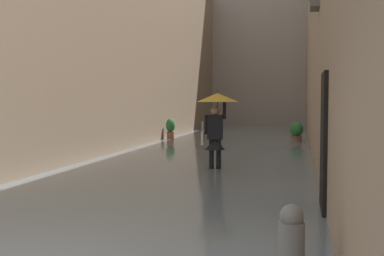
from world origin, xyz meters
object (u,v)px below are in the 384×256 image
(potted_plant_mid_right, at_px, (170,128))
(mooring_bollard, at_px, (291,246))
(potted_plant_far_left, at_px, (297,132))
(person_wading, at_px, (216,114))

(potted_plant_mid_right, height_order, mooring_bollard, potted_plant_mid_right)
(potted_plant_far_left, relative_size, mooring_bollard, 1.10)
(potted_plant_far_left, xyz_separation_m, mooring_bollard, (-0.04, 15.91, -0.08))
(potted_plant_far_left, bearing_deg, potted_plant_mid_right, 0.15)
(potted_plant_mid_right, xyz_separation_m, mooring_bollard, (-5.48, 15.89, -0.16))
(person_wading, relative_size, potted_plant_far_left, 2.34)
(person_wading, relative_size, potted_plant_mid_right, 2.03)
(person_wading, height_order, potted_plant_mid_right, person_wading)
(potted_plant_mid_right, bearing_deg, person_wading, 112.15)
(potted_plant_mid_right, xyz_separation_m, potted_plant_far_left, (-5.43, -0.01, -0.08))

